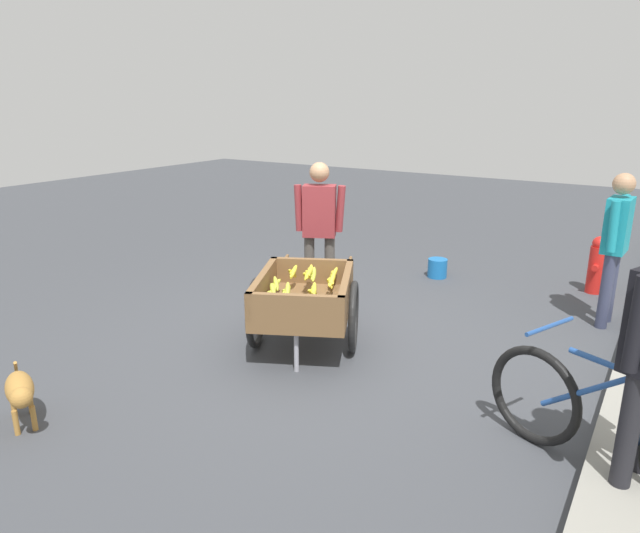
% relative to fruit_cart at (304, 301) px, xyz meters
% --- Properties ---
extents(ground_plane, '(24.00, 24.00, 0.00)m').
position_rel_fruit_cart_xyz_m(ground_plane, '(-0.19, 0.15, -0.44)').
color(ground_plane, '#3D3F44').
extents(fruit_cart, '(1.82, 1.40, 0.72)m').
position_rel_fruit_cart_xyz_m(fruit_cart, '(0.00, 0.00, 0.00)').
color(fruit_cart, brown).
rests_on(fruit_cart, ground).
extents(vendor_person, '(0.33, 0.50, 1.54)m').
position_rel_fruit_cart_xyz_m(vendor_person, '(-1.03, -0.50, 0.48)').
color(vendor_person, '#4C4742').
rests_on(vendor_person, ground).
extents(bicycle, '(0.74, 1.55, 0.85)m').
position_rel_fruit_cart_xyz_m(bicycle, '(0.61, 2.53, -0.09)').
color(bicycle, black).
rests_on(bicycle, ground).
extents(dog, '(0.37, 0.62, 0.40)m').
position_rel_fruit_cart_xyz_m(dog, '(2.11, -0.90, -0.17)').
color(dog, '#AD7A38').
rests_on(dog, ground).
extents(fire_hydrant, '(0.25, 0.25, 0.67)m').
position_rel_fruit_cart_xyz_m(fire_hydrant, '(-3.05, 2.00, -0.11)').
color(fire_hydrant, red).
rests_on(fire_hydrant, ground).
extents(plastic_bucket, '(0.24, 0.24, 0.24)m').
position_rel_fruit_cart_xyz_m(plastic_bucket, '(-2.64, 0.24, -0.32)').
color(plastic_bucket, '#1966B2').
rests_on(plastic_bucket, ground).
extents(bystander_person, '(0.52, 0.22, 1.51)m').
position_rel_fruit_cart_xyz_m(bystander_person, '(-2.06, 2.22, 0.45)').
color(bystander_person, '#333851').
rests_on(bystander_person, ground).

